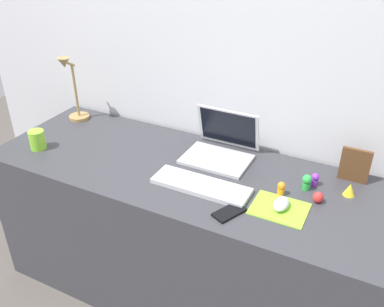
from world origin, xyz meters
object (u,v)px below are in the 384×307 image
(toy_figurine_orange, at_px, (281,188))
(toy_figurine_red, at_px, (318,197))
(laptop, at_px, (222,145))
(mouse, at_px, (281,204))
(desk_lamp, at_px, (73,91))
(toy_figurine_purple, at_px, (315,179))
(keyboard, at_px, (201,186))
(toy_figurine_yellow, at_px, (350,190))
(picture_frame, at_px, (355,165))
(toy_figurine_green, at_px, (307,182))
(cell_phone, at_px, (229,212))
(coffee_mug, at_px, (37,140))

(toy_figurine_orange, distance_m, toy_figurine_red, 0.14)
(laptop, distance_m, mouse, 0.45)
(desk_lamp, xyz_separation_m, toy_figurine_purple, (1.30, -0.05, -0.14))
(keyboard, xyz_separation_m, toy_figurine_yellow, (0.55, 0.22, 0.02))
(laptop, relative_size, keyboard, 0.73)
(toy_figurine_orange, bearing_deg, picture_frame, 44.59)
(toy_figurine_yellow, height_order, toy_figurine_green, toy_figurine_green)
(keyboard, distance_m, cell_phone, 0.20)
(picture_frame, xyz_separation_m, toy_figurine_purple, (-0.13, -0.11, -0.05))
(cell_phone, relative_size, picture_frame, 0.85)
(toy_figurine_red, bearing_deg, toy_figurine_purple, 108.85)
(picture_frame, height_order, toy_figurine_orange, picture_frame)
(desk_lamp, bearing_deg, toy_figurine_orange, -8.40)
(desk_lamp, distance_m, coffee_mug, 0.36)
(laptop, xyz_separation_m, toy_figurine_red, (0.48, -0.17, -0.03))
(laptop, bearing_deg, desk_lamp, -179.52)
(mouse, relative_size, coffee_mug, 1.04)
(laptop, bearing_deg, toy_figurine_orange, -28.51)
(toy_figurine_yellow, bearing_deg, cell_phone, -139.51)
(cell_phone, height_order, picture_frame, picture_frame)
(mouse, distance_m, cell_phone, 0.20)
(mouse, relative_size, picture_frame, 0.64)
(coffee_mug, distance_m, toy_figurine_yellow, 1.42)
(laptop, height_order, picture_frame, laptop)
(keyboard, relative_size, toy_figurine_orange, 6.93)
(desk_lamp, relative_size, toy_figurine_purple, 6.26)
(keyboard, distance_m, mouse, 0.33)
(toy_figurine_purple, distance_m, toy_figurine_green, 0.05)
(coffee_mug, xyz_separation_m, toy_figurine_green, (1.23, 0.24, -0.01))
(toy_figurine_yellow, bearing_deg, keyboard, -158.03)
(toy_figurine_red, bearing_deg, picture_frame, 66.38)
(picture_frame, relative_size, coffee_mug, 1.62)
(coffee_mug, bearing_deg, desk_lamp, 98.22)
(picture_frame, height_order, toy_figurine_purple, picture_frame)
(laptop, xyz_separation_m, desk_lamp, (-0.86, -0.01, 0.12))
(picture_frame, xyz_separation_m, toy_figurine_red, (-0.10, -0.22, -0.05))
(desk_lamp, distance_m, picture_frame, 1.44)
(keyboard, relative_size, toy_figurine_purple, 7.24)
(cell_phone, bearing_deg, laptop, 141.88)
(laptop, relative_size, toy_figurine_green, 4.41)
(mouse, bearing_deg, toy_figurine_green, 72.21)
(picture_frame, bearing_deg, coffee_mug, -164.25)
(desk_lamp, bearing_deg, mouse, -12.17)
(coffee_mug, xyz_separation_m, toy_figurine_orange, (1.15, 0.15, -0.02))
(picture_frame, distance_m, toy_figurine_purple, 0.18)
(mouse, bearing_deg, cell_phone, -144.34)
(toy_figurine_green, bearing_deg, picture_frame, 43.95)
(toy_figurine_yellow, bearing_deg, toy_figurine_green, -166.95)
(mouse, xyz_separation_m, toy_figurine_green, (0.05, 0.17, 0.02))
(laptop, xyz_separation_m, toy_figurine_yellow, (0.58, -0.06, -0.03))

